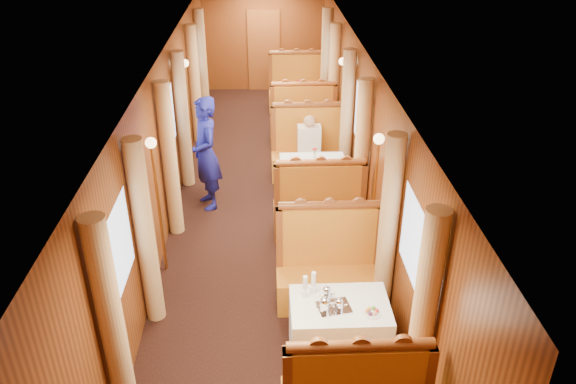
{
  "coord_description": "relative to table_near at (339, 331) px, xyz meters",
  "views": [
    {
      "loc": [
        0.0,
        -8.09,
        4.62
      ],
      "look_at": [
        0.28,
        -1.55,
        1.05
      ],
      "focal_mm": 35.0,
      "sensor_mm": 36.0,
      "label": 1
    }
  ],
  "objects": [
    {
      "name": "sconce_right_fore",
      "position": [
        0.65,
        1.75,
        1.01
      ],
      "size": [
        0.14,
        0.14,
        1.95
      ],
      "color": "#BF8C3F",
      "rests_on": "floor"
    },
    {
      "name": "curtain_right_near_a",
      "position": [
        0.63,
        -0.78,
        0.8
      ],
      "size": [
        0.22,
        0.22,
        2.35
      ],
      "primitive_type": "cylinder",
      "color": "tan",
      "rests_on": "floor"
    },
    {
      "name": "passenger",
      "position": [
        -0.0,
        4.3,
        0.37
      ],
      "size": [
        0.4,
        0.44,
        0.76
      ],
      "color": "beige",
      "rests_on": "banquette_mid_aft"
    },
    {
      "name": "banquette_near_aft",
      "position": [
        0.0,
        1.01,
        0.05
      ],
      "size": [
        1.3,
        0.55,
        1.34
      ],
      "color": "#B24C13",
      "rests_on": "floor"
    },
    {
      "name": "wall_right",
      "position": [
        0.75,
        3.5,
        0.88
      ],
      "size": [
        0.01,
        12.0,
        2.5
      ],
      "primitive_type": null,
      "rotation": [
        1.57,
        0.0,
        -1.57
      ],
      "color": "brown",
      "rests_on": "floor"
    },
    {
      "name": "window_right_mid",
      "position": [
        0.74,
        3.5,
        1.07
      ],
      "size": [
        0.01,
        1.2,
        0.9
      ],
      "primitive_type": null,
      "rotation": [
        1.57,
        0.0,
        -1.57
      ],
      "color": "#98ADCC",
      "rests_on": "wall_right"
    },
    {
      "name": "doorway_far",
      "position": [
        -0.75,
        9.47,
        0.62
      ],
      "size": [
        0.8,
        0.04,
        2.0
      ],
      "primitive_type": "cube",
      "color": "brown",
      "rests_on": "floor"
    },
    {
      "name": "curtain_left_far_a",
      "position": [
        -2.13,
        6.22,
        0.8
      ],
      "size": [
        0.22,
        0.22,
        2.35
      ],
      "primitive_type": "cylinder",
      "color": "tan",
      "rests_on": "floor"
    },
    {
      "name": "curtain_left_mid_b",
      "position": [
        -2.13,
        4.28,
        0.8
      ],
      "size": [
        0.22,
        0.22,
        2.35
      ],
      "primitive_type": "cylinder",
      "color": "tan",
      "rests_on": "floor"
    },
    {
      "name": "cup_inboard",
      "position": [
        -0.36,
        0.15,
        0.48
      ],
      "size": [
        0.08,
        0.08,
        0.26
      ],
      "rotation": [
        0.0,
        0.0,
        0.23
      ],
      "color": "white",
      "rests_on": "table_near"
    },
    {
      "name": "curtain_left_near_a",
      "position": [
        -2.13,
        -0.78,
        0.8
      ],
      "size": [
        0.22,
        0.22,
        2.35
      ],
      "primitive_type": "cylinder",
      "color": "tan",
      "rests_on": "floor"
    },
    {
      "name": "ceiling",
      "position": [
        -0.75,
        3.5,
        2.12
      ],
      "size": [
        3.0,
        12.0,
        0.01
      ],
      "primitive_type": null,
      "rotation": [
        3.14,
        0.0,
        0.0
      ],
      "color": "silver",
      "rests_on": "wall_left"
    },
    {
      "name": "curtain_right_far_b",
      "position": [
        0.63,
        7.78,
        0.8
      ],
      "size": [
        0.22,
        0.22,
        2.35
      ],
      "primitive_type": "cylinder",
      "color": "tan",
      "rests_on": "floor"
    },
    {
      "name": "teapot_left",
      "position": [
        -0.18,
        -0.11,
        0.45
      ],
      "size": [
        0.19,
        0.15,
        0.14
      ],
      "primitive_type": null,
      "rotation": [
        0.0,
        0.0,
        0.13
      ],
      "color": "silver",
      "rests_on": "tea_tray"
    },
    {
      "name": "curtain_right_near_b",
      "position": [
        0.63,
        0.78,
        0.8
      ],
      "size": [
        0.22,
        0.22,
        2.35
      ],
      "primitive_type": "cylinder",
      "color": "tan",
      "rests_on": "floor"
    },
    {
      "name": "window_left_mid",
      "position": [
        -2.24,
        3.5,
        1.07
      ],
      "size": [
        0.01,
        1.2,
        0.9
      ],
      "primitive_type": null,
      "rotation": [
        1.57,
        0.0,
        1.57
      ],
      "color": "#98ADCC",
      "rests_on": "wall_left"
    },
    {
      "name": "table_near",
      "position": [
        0.0,
        0.0,
        0.0
      ],
      "size": [
        1.05,
        0.72,
        0.75
      ],
      "primitive_type": "cube",
      "color": "white",
      "rests_on": "floor"
    },
    {
      "name": "banquette_far_fwd",
      "position": [
        0.0,
        5.99,
        0.05
      ],
      "size": [
        1.3,
        0.55,
        1.34
      ],
      "color": "#B24C13",
      "rests_on": "floor"
    },
    {
      "name": "sconce_left_fore",
      "position": [
        -2.15,
        1.75,
        1.01
      ],
      "size": [
        0.14,
        0.14,
        1.95
      ],
      "color": "#BF8C3F",
      "rests_on": "floor"
    },
    {
      "name": "curtain_right_mid_b",
      "position": [
        0.63,
        4.28,
        0.8
      ],
      "size": [
        0.22,
        0.22,
        2.35
      ],
      "primitive_type": "cylinder",
      "color": "tan",
      "rests_on": "floor"
    },
    {
      "name": "table_far",
      "position": [
        0.0,
        7.0,
        0.0
      ],
      "size": [
        1.05,
        0.72,
        0.75
      ],
      "primitive_type": "cube",
      "color": "white",
      "rests_on": "floor"
    },
    {
      "name": "sconce_right_aft",
      "position": [
        0.65,
        5.25,
        1.01
      ],
      "size": [
        0.14,
        0.14,
        1.95
      ],
      "color": "#BF8C3F",
      "rests_on": "floor"
    },
    {
      "name": "floor",
      "position": [
        -0.75,
        3.5,
        -0.38
      ],
      "size": [
        3.0,
        12.0,
        0.01
      ],
      "primitive_type": null,
      "color": "black",
      "rests_on": "ground"
    },
    {
      "name": "table_mid",
      "position": [
        0.0,
        3.5,
        0.0
      ],
      "size": [
        1.05,
        0.72,
        0.75
      ],
      "primitive_type": "cube",
      "color": "white",
      "rests_on": "floor"
    },
    {
      "name": "banquette_far_aft",
      "position": [
        0.0,
        8.01,
        0.05
      ],
      "size": [
        1.3,
        0.55,
        1.34
      ],
      "color": "#B24C13",
      "rests_on": "floor"
    },
    {
      "name": "steward",
      "position": [
        -1.7,
        3.49,
        0.55
      ],
      "size": [
        0.66,
        0.79,
        1.85
      ],
      "primitive_type": "imported",
      "rotation": [
        0.0,
        0.0,
        -1.2
      ],
      "color": "navy",
      "rests_on": "floor"
    },
    {
      "name": "window_right_far",
      "position": [
        0.74,
        7.0,
        1.07
      ],
      "size": [
        0.01,
        1.2,
        0.9
      ],
      "primitive_type": null,
      "rotation": [
        1.57,
        0.0,
        -1.57
      ],
      "color": "#98ADCC",
      "rests_on": "wall_right"
    },
    {
      "name": "window_left_far",
      "position": [
        -2.24,
        7.0,
        1.07
      ],
      "size": [
        0.01,
        1.2,
        0.9
      ],
      "primitive_type": null,
      "rotation": [
        1.57,
        0.0,
        1.57
      ],
      "color": "#98ADCC",
      "rests_on": "wall_left"
    },
    {
      "name": "cup_outboard",
      "position": [
        -0.27,
        0.21,
        0.48
      ],
      "size": [
        0.08,
        0.08,
        0.26
      ],
      "rotation": [
        0.0,
        0.0,
        -0.11
      ],
      "color": "white",
      "rests_on": "table_near"
    },
    {
      "name": "curtain_left_mid_a",
      "position": [
        -2.13,
        2.72,
        0.8
      ],
      "size": [
        0.22,
        0.22,
        2.35
      ],
      "primitive_type": "cylinder",
      "color": "tan",
      "rests_on": "floor"
    },
    {
      "name": "curtain_left_near_b",
      "position": [
        -2.13,
        0.78,
        0.8
      ],
      "size": [
        0.22,
        0.22,
        2.35
      ],
      "primitive_type": "cylinder",
      "color": "tan",
      "rests_on": "floor"
    },
    {
      "name": "banquette_mid_fwd",
      "position": [
        0.0,
        2.49,
        0.05
      ],
      "size": [
        1.3,
        0.55,
        1.34
      ],
      "color": "#B24C13",
      "rests_on": "floor"
    },
    {
      "name": "window_right_near",
      "position": [
        0.74,
        0.0,
        1.07
      ],
      "size": [
        0.01,
        1.2,
        0.9
      ],
      "primitive_type": null,
      "rotation": [
        1.57,
        0.0,
        -1.57
      ],
      "color": "#98ADCC",
      "rests_on": "wall_right"
    },
    {
      "name": "curtain_left_far_b",
      "position": [
        -2.13,
        7.78,
        0.8
      ],
      "size": [
        0.22,
        0.22,
        2.35
      ],
      "primitive_type": "cylinder",
      "color": "tan",
      "rests_on": "floor"
    },
    {
      "name": "teapot_right",
      "position": [
        -0.03,
        -0.1,
        0.43
      ],
      "size": [
        0.16,
        0.13,
        0.12
      ],
      "primitive_type": null,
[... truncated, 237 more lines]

